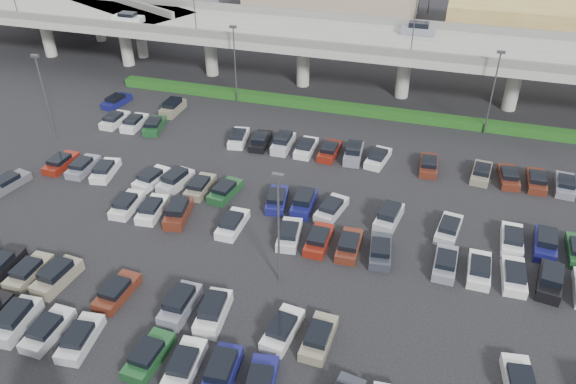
# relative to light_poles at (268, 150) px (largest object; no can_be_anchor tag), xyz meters

# --- Properties ---
(ground) EXTENTS (280.00, 280.00, 0.00)m
(ground) POSITION_rel_light_poles_xyz_m (4.13, -2.00, -6.24)
(ground) COLOR black
(overpass) EXTENTS (150.00, 13.00, 15.80)m
(overpass) POSITION_rel_light_poles_xyz_m (3.91, 30.01, 0.73)
(overpass) COLOR gray
(overpass) RESTS_ON ground
(hedge) EXTENTS (66.00, 1.60, 1.10)m
(hedge) POSITION_rel_light_poles_xyz_m (4.13, 23.00, -5.69)
(hedge) COLOR #193D11
(hedge) RESTS_ON ground
(parked_cars) EXTENTS (63.14, 41.63, 1.67)m
(parked_cars) POSITION_rel_light_poles_xyz_m (3.58, -5.46, -5.64)
(parked_cars) COLOR #2D313B
(parked_cars) RESTS_ON ground
(light_poles) EXTENTS (66.90, 48.38, 10.30)m
(light_poles) POSITION_rel_light_poles_xyz_m (0.00, 0.00, 0.00)
(light_poles) COLOR #494A4E
(light_poles) RESTS_ON ground
(distant_buildings) EXTENTS (138.00, 24.00, 9.00)m
(distant_buildings) POSITION_rel_light_poles_xyz_m (16.50, 59.81, -2.49)
(distant_buildings) COLOR slate
(distant_buildings) RESTS_ON ground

